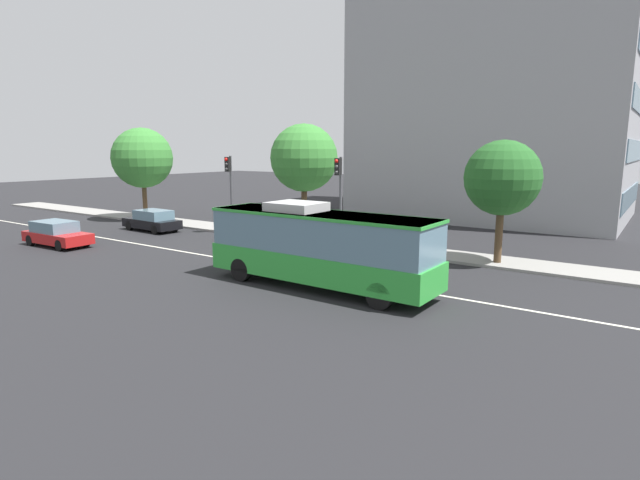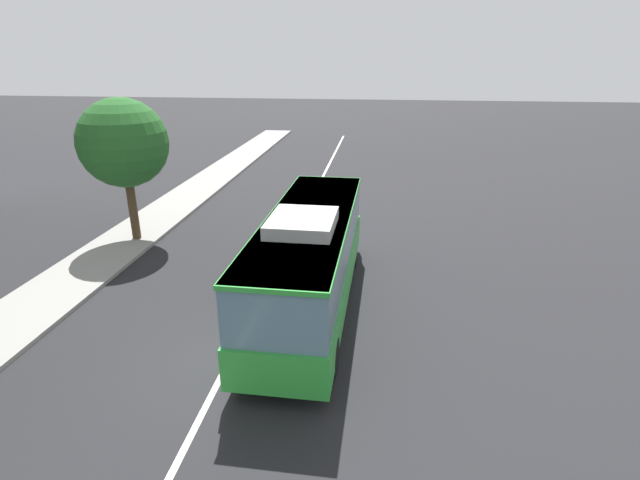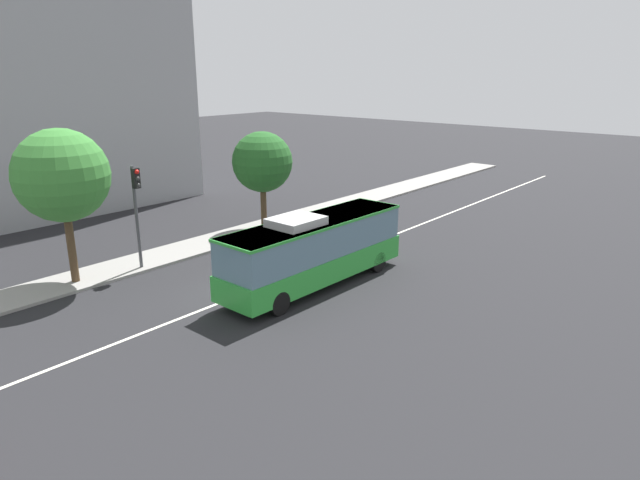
{
  "view_description": "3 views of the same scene",
  "coord_description": "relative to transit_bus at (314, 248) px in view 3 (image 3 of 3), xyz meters",
  "views": [
    {
      "loc": [
        14.54,
        -18.24,
        5.63
      ],
      "look_at": [
        2.95,
        -1.48,
        1.95
      ],
      "focal_mm": 28.27,
      "sensor_mm": 36.0,
      "label": 1
    },
    {
      "loc": [
        -10.55,
        -3.76,
        7.64
      ],
      "look_at": [
        3.78,
        -1.95,
        2.06
      ],
      "focal_mm": 27.06,
      "sensor_mm": 36.0,
      "label": 2
    },
    {
      "loc": [
        -15.17,
        -17.59,
        9.56
      ],
      "look_at": [
        3.87,
        -1.37,
        1.93
      ],
      "focal_mm": 31.45,
      "sensor_mm": 36.0,
      "label": 3
    }
  ],
  "objects": [
    {
      "name": "sidewalk_kerb",
      "position": [
        -3.08,
        8.76,
        -1.74
      ],
      "size": [
        80.0,
        2.71,
        0.14
      ],
      "primitive_type": "cube",
      "color": "gray",
      "rests_on": "ground_plane"
    },
    {
      "name": "traffic_light_near_corner",
      "position": [
        -4.02,
        7.78,
        1.75
      ],
      "size": [
        0.33,
        0.62,
        5.2
      ],
      "rotation": [
        0.0,
        0.0,
        -1.62
      ],
      "color": "#47474C",
      "rests_on": "ground_plane"
    },
    {
      "name": "transit_bus",
      "position": [
        0.0,
        0.0,
        0.0
      ],
      "size": [
        10.04,
        2.66,
        3.46
      ],
      "rotation": [
        0.0,
        0.0,
        -0.02
      ],
      "color": "green",
      "rests_on": "ground_plane"
    },
    {
      "name": "street_tree_kerbside_left",
      "position": [
        4.88,
        8.35,
        2.44
      ],
      "size": [
        3.61,
        3.61,
        6.08
      ],
      "color": "#4C3823",
      "rests_on": "ground_plane"
    },
    {
      "name": "ground_plane",
      "position": [
        -3.08,
        1.71,
        -1.81
      ],
      "size": [
        160.0,
        160.0,
        0.0
      ],
      "primitive_type": "plane",
      "color": "black"
    },
    {
      "name": "street_tree_kerbside_centre",
      "position": [
        -7.08,
        8.55,
        3.27
      ],
      "size": [
        4.13,
        4.13,
        7.17
      ],
      "color": "#4C3823",
      "rests_on": "ground_plane"
    },
    {
      "name": "office_block_background",
      "position": [
        -1.0,
        27.92,
        10.09
      ],
      "size": [
        20.48,
        16.63,
        23.8
      ],
      "rotation": [
        0.0,
        0.0,
        -0.01
      ],
      "color": "#939399",
      "rests_on": "ground_plane"
    },
    {
      "name": "lane_centre_line",
      "position": [
        -3.08,
        1.71,
        -1.8
      ],
      "size": [
        76.0,
        0.16,
        0.01
      ],
      "primitive_type": "cube",
      "color": "silver",
      "rests_on": "ground_plane"
    }
  ]
}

